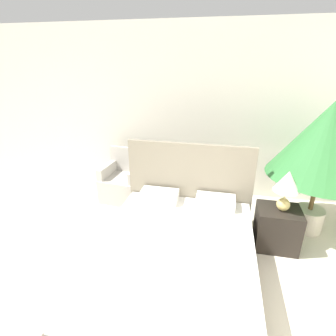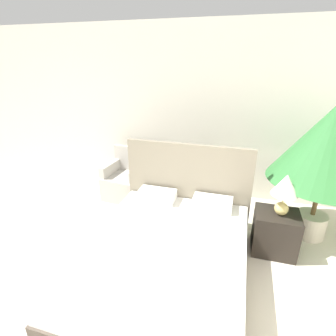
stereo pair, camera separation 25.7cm
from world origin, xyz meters
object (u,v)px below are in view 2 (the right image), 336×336
at_px(table_lamp, 285,188).
at_px(potted_palm, 330,146).
at_px(bed, 167,255).
at_px(armchair_near_window_left, 126,182).
at_px(armchair_near_window_right, 180,190).
at_px(nightstand, 275,232).

bearing_deg(table_lamp, potted_palm, 44.85).
height_order(bed, armchair_near_window_left, bed).
bearing_deg(armchair_near_window_right, armchair_near_window_left, 174.86).
relative_size(armchair_near_window_right, potted_palm, 0.47).
bearing_deg(armchair_near_window_right, bed, -86.52).
distance_m(armchair_near_window_right, table_lamp, 1.79).
height_order(armchair_near_window_left, nightstand, armchair_near_window_left).
distance_m(armchair_near_window_right, nightstand, 1.65).
height_order(bed, table_lamp, bed).
bearing_deg(bed, potted_palm, 36.47).
xyz_separation_m(bed, armchair_near_window_left, (-1.24, 1.59, 0.00)).
bearing_deg(potted_palm, nightstand, -136.95).
relative_size(bed, nightstand, 3.99).
bearing_deg(potted_palm, armchair_near_window_right, 170.72).
bearing_deg(table_lamp, armchair_near_window_right, 150.88).
xyz_separation_m(armchair_near_window_right, nightstand, (1.44, -0.80, -0.00)).
distance_m(bed, potted_palm, 2.38).
xyz_separation_m(armchair_near_window_left, potted_palm, (2.95, -0.32, 1.05)).
height_order(bed, potted_palm, potted_palm).
relative_size(bed, potted_palm, 1.19).
height_order(armchair_near_window_left, armchair_near_window_right, same).
bearing_deg(table_lamp, nightstand, 153.04).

